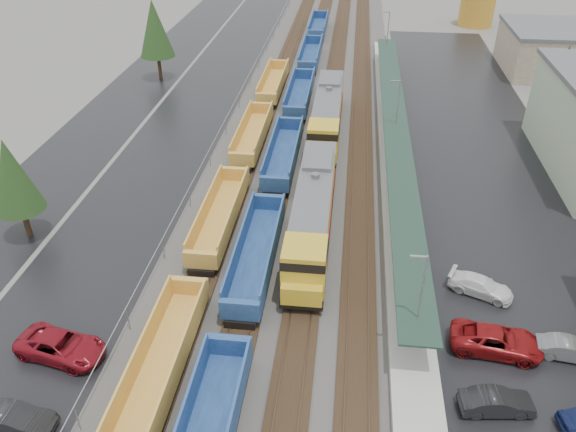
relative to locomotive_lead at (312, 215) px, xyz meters
name	(u,v)px	position (x,y,z in m)	size (l,w,h in m)	color
ballast_strip	(314,112)	(-2.00, 27.81, -2.44)	(20.00, 160.00, 0.08)	#302D2B
trackbed	(314,111)	(-2.00, 27.81, -2.32)	(14.60, 160.00, 0.22)	black
west_parking_lot	(198,107)	(-17.00, 27.81, -2.47)	(10.00, 160.00, 0.02)	black
west_road	(123,103)	(-27.00, 27.81, -2.47)	(9.00, 160.00, 0.02)	black
east_commuter_lot	(481,155)	(17.00, 17.81, -2.47)	(16.00, 100.00, 0.02)	black
station_platform	(393,145)	(7.50, 17.82, -1.75)	(3.00, 80.00, 8.00)	#9E9B93
chainlink_fence	(237,101)	(-11.50, 26.25, -0.87)	(0.08, 160.04, 2.02)	gray
tree_west_near	(12,176)	(-24.00, -2.19, 3.34)	(3.96, 3.96, 9.00)	#332316
tree_west_far	(155,28)	(-25.00, 37.81, 4.64)	(4.84, 4.84, 11.00)	#332316
tree_east	(562,76)	(26.00, 25.81, 3.99)	(4.40, 4.40, 10.00)	#332316
locomotive_lead	(312,215)	(0.00, 0.00, 0.00)	(3.13, 20.65, 4.67)	black
locomotive_trail	(327,115)	(0.00, 21.00, 0.00)	(3.13, 20.65, 4.67)	black
well_string_yellow	(196,277)	(-8.00, -7.46, -1.29)	(2.71, 98.03, 2.40)	gold
well_string_blue	(284,154)	(-4.00, 13.11, -1.25)	(2.83, 118.18, 2.51)	navy
storage_tank	(477,8)	(25.06, 73.75, 0.70)	(6.35, 6.35, 6.35)	#BB8425
parked_car_west_b	(13,420)	(-15.20, -20.53, -1.71)	(4.70, 1.64, 1.55)	black
parked_car_west_c	(61,346)	(-15.02, -14.91, -1.66)	(5.87, 2.71, 1.63)	maroon
parked_car_east_a	(497,402)	(12.06, -16.11, -1.77)	(4.33, 1.51, 1.43)	black
parked_car_east_b	(497,341)	(12.95, -11.18, -1.66)	(5.91, 2.73, 1.64)	maroon
parked_car_east_c	(481,286)	(12.93, -5.50, -1.80)	(4.68, 1.90, 1.36)	silver
parked_car_east_e	(570,349)	(17.53, -11.27, -1.80)	(4.13, 1.44, 1.36)	slate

